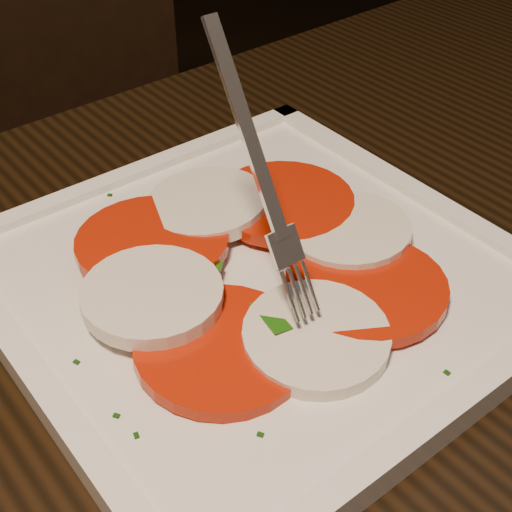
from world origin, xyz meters
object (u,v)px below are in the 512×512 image
at_px(chair, 45,155).
at_px(fork, 247,162).
at_px(plate, 256,283).
at_px(table, 422,431).

distance_m(chair, fork, 0.69).
bearing_deg(chair, plate, -75.34).
height_order(table, fork, fork).
xyz_separation_m(table, chair, (-0.05, 0.69, -0.12)).
bearing_deg(table, fork, 135.84).
distance_m(plate, fork, 0.10).
distance_m(table, chair, 0.70).
bearing_deg(plate, table, -50.07).
xyz_separation_m(plate, fork, (-0.01, -0.01, 0.10)).
relative_size(table, plate, 4.14).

